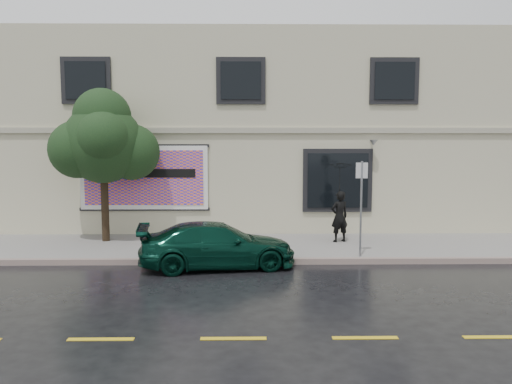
{
  "coord_description": "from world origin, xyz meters",
  "views": [
    {
      "loc": [
        0.26,
        -11.49,
        3.3
      ],
      "look_at": [
        0.46,
        2.2,
        1.86
      ],
      "focal_mm": 35.0,
      "sensor_mm": 36.0,
      "label": 1
    }
  ],
  "objects_px": {
    "car": "(217,245)",
    "pedestrian": "(339,217)",
    "street_tree": "(103,144)",
    "fire_hydrant": "(189,235)"
  },
  "relations": [
    {
      "from": "car",
      "to": "pedestrian",
      "type": "xyz_separation_m",
      "value": [
        3.61,
        2.46,
        0.35
      ]
    },
    {
      "from": "car",
      "to": "street_tree",
      "type": "xyz_separation_m",
      "value": [
        -3.65,
        2.72,
        2.58
      ]
    },
    {
      "from": "fire_hydrant",
      "to": "car",
      "type": "bearing_deg",
      "value": -57.13
    },
    {
      "from": "car",
      "to": "pedestrian",
      "type": "distance_m",
      "value": 4.39
    },
    {
      "from": "street_tree",
      "to": "pedestrian",
      "type": "bearing_deg",
      "value": -1.98
    },
    {
      "from": "pedestrian",
      "to": "street_tree",
      "type": "xyz_separation_m",
      "value": [
        -7.27,
        0.25,
        2.23
      ]
    },
    {
      "from": "street_tree",
      "to": "fire_hydrant",
      "type": "bearing_deg",
      "value": -18.65
    },
    {
      "from": "street_tree",
      "to": "fire_hydrant",
      "type": "height_order",
      "value": "street_tree"
    },
    {
      "from": "pedestrian",
      "to": "street_tree",
      "type": "bearing_deg",
      "value": -21.1
    },
    {
      "from": "street_tree",
      "to": "fire_hydrant",
      "type": "xyz_separation_m",
      "value": [
        2.72,
        -0.92,
        -2.67
      ]
    }
  ]
}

